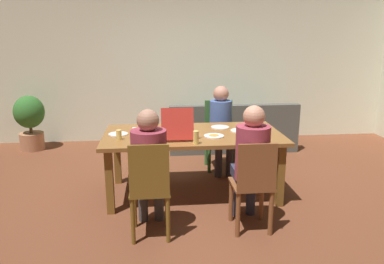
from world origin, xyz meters
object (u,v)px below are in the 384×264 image
at_px(plate_0, 214,136).
at_px(couch, 231,132).
at_px(plate_2, 118,134).
at_px(potted_plant, 30,119).
at_px(pizza_box_0, 177,133).
at_px(plate_1, 241,131).
at_px(dining_table, 193,140).
at_px(person_1, 149,162).
at_px(chair_2, 219,133).
at_px(drinking_glass_0, 119,135).
at_px(drinking_glass_1, 196,137).
at_px(person_2, 221,122).
at_px(chair_0, 253,185).
at_px(person_0, 251,157).
at_px(drinking_glass_2, 144,135).
at_px(plate_3, 220,127).
at_px(chair_1, 150,188).
at_px(drinking_glass_3, 135,132).

bearing_deg(plate_0, couch, 72.88).
distance_m(plate_2, potted_plant, 2.70).
bearing_deg(pizza_box_0, plate_1, 15.05).
xyz_separation_m(plate_0, plate_2, (-1.11, 0.20, -0.00)).
xyz_separation_m(dining_table, person_1, (-0.51, -0.89, 0.05)).
height_order(person_1, chair_2, person_1).
distance_m(drinking_glass_0, drinking_glass_1, 0.87).
bearing_deg(plate_0, person_2, 75.04).
xyz_separation_m(person_2, potted_plant, (-3.05, 1.32, -0.19)).
bearing_deg(plate_2, pizza_box_0, -16.32).
relative_size(chair_0, plate_2, 4.14).
height_order(chair_0, person_0, person_0).
bearing_deg(drinking_glass_2, person_2, 44.59).
relative_size(plate_1, plate_2, 1.09).
bearing_deg(plate_1, plate_3, 137.33).
bearing_deg(person_0, drinking_glass_0, 154.21).
xyz_separation_m(dining_table, drinking_glass_2, (-0.57, -0.23, 0.14)).
height_order(drinking_glass_0, couch, drinking_glass_0).
height_order(person_2, drinking_glass_0, person_2).
relative_size(pizza_box_0, potted_plant, 0.46).
distance_m(chair_1, plate_2, 1.15).
xyz_separation_m(chair_0, chair_2, (-0.00, 1.94, 0.02)).
distance_m(dining_table, drinking_glass_2, 0.63).
bearing_deg(plate_1, chair_1, -135.71).
height_order(person_0, drinking_glass_1, person_0).
height_order(plate_2, plate_3, same).
relative_size(plate_2, drinking_glass_3, 2.07).
bearing_deg(plate_2, drinking_glass_0, -82.43).
xyz_separation_m(chair_2, pizza_box_0, (-0.69, -1.13, 0.31)).
distance_m(chair_1, drinking_glass_0, 0.94).
height_order(plate_2, drinking_glass_2, drinking_glass_2).
distance_m(person_2, plate_3, 0.58).
distance_m(pizza_box_0, potted_plant, 3.31).
height_order(chair_1, chair_2, chair_2).
relative_size(plate_2, drinking_glass_0, 1.99).
bearing_deg(person_0, dining_table, 119.69).
bearing_deg(plate_2, drinking_glass_1, -29.08).
distance_m(person_1, plate_0, 1.03).
relative_size(dining_table, person_1, 1.68).
xyz_separation_m(dining_table, potted_plant, (-2.56, 2.13, -0.16)).
bearing_deg(plate_3, chair_1, -124.62).
distance_m(person_2, drinking_glass_2, 1.49).
distance_m(plate_3, drinking_glass_3, 1.11).
bearing_deg(drinking_glass_0, person_1, -63.46).
bearing_deg(couch, plate_2, -133.30).
relative_size(plate_2, drinking_glass_1, 1.59).
xyz_separation_m(plate_3, couch, (0.48, 1.63, -0.50)).
xyz_separation_m(pizza_box_0, drinking_glass_1, (0.19, -0.28, 0.02)).
bearing_deg(person_0, chair_1, -170.26).
height_order(pizza_box_0, drinking_glass_2, pizza_box_0).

